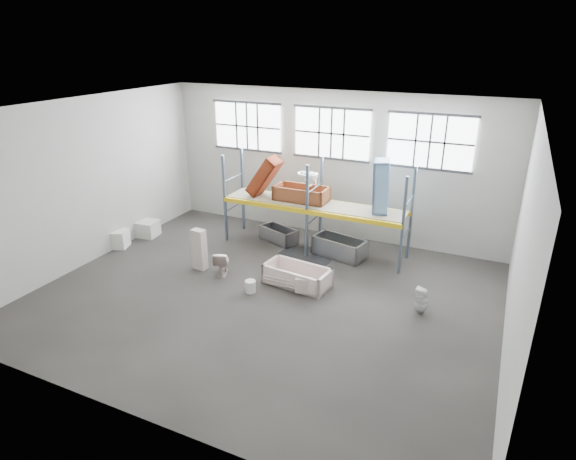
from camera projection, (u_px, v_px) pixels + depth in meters
The scene contains 34 objects.
floor at pixel (265, 298), 13.20m from camera, with size 12.00×10.00×0.10m, color #48423E.
ceiling at pixel (261, 107), 11.29m from camera, with size 12.00×10.00×0.10m, color silver.
wall_back at pixel (332, 165), 16.49m from camera, with size 12.00×0.10×5.00m, color #B9B6AC.
wall_front at pixel (122, 303), 8.00m from camera, with size 12.00×0.10×5.00m, color #B1ADA4.
wall_left at pixel (86, 182), 14.61m from camera, with size 0.10×10.00×5.00m, color #B5B2A8.
wall_right at pixel (524, 252), 9.88m from camera, with size 0.10×10.00×5.00m, color #9F9D94.
window_left at pixel (247, 126), 17.23m from camera, with size 2.60×0.04×1.60m, color white.
window_mid at pixel (332, 133), 15.98m from camera, with size 2.60×0.04×1.60m, color white.
window_right at pixel (430, 142), 14.73m from camera, with size 2.60×0.04×1.60m, color white.
rack_upright_la at pixel (225, 199), 16.23m from camera, with size 0.08×0.08×3.00m, color slate.
rack_upright_lb at pixel (243, 190), 17.24m from camera, with size 0.08×0.08×3.00m, color slate.
rack_upright_ma at pixel (307, 212), 15.05m from camera, with size 0.08×0.08×3.00m, color slate.
rack_upright_mb at pixel (321, 201), 16.06m from camera, with size 0.08×0.08×3.00m, color slate.
rack_upright_ra at pixel (403, 227), 13.88m from camera, with size 0.08×0.08×3.00m, color slate.
rack_upright_rb at pixel (411, 214), 14.89m from camera, with size 0.08×0.08×3.00m, color slate.
rack_beam_front at pixel (307, 212), 15.05m from camera, with size 6.00×0.10×0.14m, color yellow.
rack_beam_back at pixel (321, 201), 16.06m from camera, with size 6.00×0.10×0.14m, color yellow.
shelf_deck at pixel (314, 204), 15.53m from camera, with size 5.90×1.10×0.03m, color gray.
wet_patch at pixel (304, 258), 15.45m from camera, with size 1.80×1.80×0.00m, color black.
bathtub_beige at pixel (297, 276), 13.69m from camera, with size 1.88×0.88×0.55m, color beige, non-canonical shape.
cistern_spare at pixel (304, 285), 13.16m from camera, with size 0.44×0.21×0.42m, color beige.
sink_in_tub at pixel (294, 287), 13.34m from camera, with size 0.40×0.40×0.14m, color beige.
toilet_beige at pixel (222, 262), 14.30m from camera, with size 0.41×0.72×0.73m, color beige.
cistern_tall at pixel (199, 249), 14.52m from camera, with size 0.41×0.27×1.27m, color beige.
toilet_white at pixel (422, 300), 12.28m from camera, with size 0.31×0.32×0.70m, color white.
steel_tub_left at pixel (279, 234), 16.62m from camera, with size 1.34×0.62×0.49m, color #ABADB3, non-canonical shape.
steel_tub_right at pixel (339, 247), 15.47m from camera, with size 1.67×0.78×0.61m, color #B9BDC2, non-canonical shape.
rust_tub_flat at pixel (301, 194), 15.73m from camera, with size 1.75×0.82×0.49m, color brown, non-canonical shape.
rust_tub_tilted at pixel (264, 176), 15.93m from camera, with size 1.44×0.67×0.40m, color #932E0E, non-canonical shape.
sink_on_shelf at pixel (307, 190), 15.20m from camera, with size 0.66×0.51×0.59m, color silver.
blue_tub_upright at pixel (381, 187), 14.50m from camera, with size 1.61×0.76×0.45m, color #729BC8, non-canonical shape.
bucket at pixel (250, 286), 13.33m from camera, with size 0.29×0.29×0.34m, color silver.
carton_near at pixel (117, 239), 16.14m from camera, with size 0.69×0.59×0.59m, color white.
carton_far at pixel (148, 229), 17.04m from camera, with size 0.66×0.66×0.55m, color silver.
Camera 1 is at (5.44, -10.20, 6.61)m, focal length 30.08 mm.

